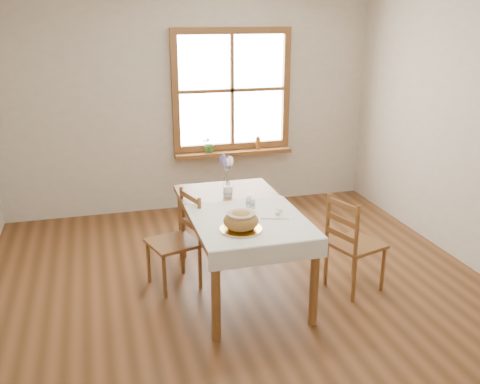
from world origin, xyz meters
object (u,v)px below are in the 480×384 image
at_px(chair_left, 173,241).
at_px(bread_plate, 241,229).
at_px(chair_right, 356,243).
at_px(dining_table, 240,218).
at_px(flower_vase, 228,192).

bearing_deg(chair_left, bread_plate, 15.79).
bearing_deg(chair_right, dining_table, 56.34).
bearing_deg(flower_vase, bread_plate, -97.31).
bearing_deg(chair_right, bread_plate, 83.13).
distance_m(chair_right, bread_plate, 1.17).
distance_m(bread_plate, flower_vase, 0.82).
relative_size(dining_table, flower_vase, 17.06).
xyz_separation_m(chair_right, bread_plate, (-1.10, -0.21, 0.33)).
xyz_separation_m(chair_left, chair_right, (1.54, -0.47, 0.01)).
bearing_deg(flower_vase, chair_right, -31.39).
xyz_separation_m(dining_table, chair_left, (-0.56, 0.19, -0.24)).
height_order(dining_table, flower_vase, flower_vase).
distance_m(chair_left, flower_vase, 0.67).
xyz_separation_m(dining_table, chair_right, (0.97, -0.28, -0.23)).
bearing_deg(chair_right, flower_vase, 41.19).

